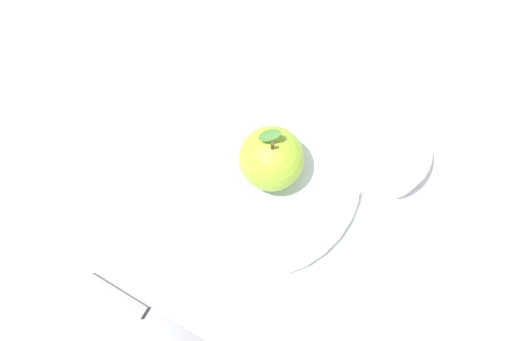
{
  "coord_description": "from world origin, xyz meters",
  "views": [
    {
      "loc": [
        -0.17,
        0.01,
        0.68
      ],
      "look_at": [
        0.02,
        -0.05,
        0.02
      ],
      "focal_mm": 43.74,
      "sensor_mm": 36.0,
      "label": 1
    }
  ],
  "objects_px": {
    "apple": "(271,158)",
    "dinner_plate": "(256,173)",
    "side_bowl": "(383,154)",
    "knife": "(151,317)"
  },
  "relations": [
    {
      "from": "dinner_plate",
      "to": "side_bowl",
      "type": "height_order",
      "value": "side_bowl"
    },
    {
      "from": "apple",
      "to": "knife",
      "type": "distance_m",
      "value": 0.21
    },
    {
      "from": "dinner_plate",
      "to": "side_bowl",
      "type": "bearing_deg",
      "value": -98.77
    },
    {
      "from": "side_bowl",
      "to": "knife",
      "type": "xyz_separation_m",
      "value": [
        -0.1,
        0.3,
        -0.02
      ]
    },
    {
      "from": "apple",
      "to": "knife",
      "type": "height_order",
      "value": "apple"
    },
    {
      "from": "dinner_plate",
      "to": "knife",
      "type": "bearing_deg",
      "value": 128.09
    },
    {
      "from": "side_bowl",
      "to": "dinner_plate",
      "type": "bearing_deg",
      "value": 81.23
    },
    {
      "from": "side_bowl",
      "to": "knife",
      "type": "relative_size",
      "value": 0.67
    },
    {
      "from": "apple",
      "to": "knife",
      "type": "bearing_deg",
      "value": 125.09
    },
    {
      "from": "apple",
      "to": "dinner_plate",
      "type": "bearing_deg",
      "value": 88.18
    }
  ]
}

